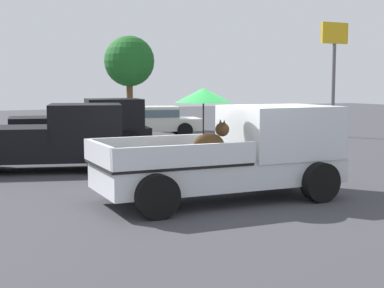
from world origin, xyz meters
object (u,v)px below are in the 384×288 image
pickup_truck_far (49,139)px  parked_sedan_near (152,120)px  motel_sign (334,57)px  pickup_truck_main (241,152)px  pickup_truck_red (86,126)px

pickup_truck_far → parked_sedan_near: 9.83m
motel_sign → pickup_truck_main: bearing=-138.0°
parked_sedan_near → pickup_truck_red: bearing=56.5°
pickup_truck_main → motel_sign: 14.57m
motel_sign → parked_sedan_near: bearing=153.5°
parked_sedan_near → motel_sign: motel_sign is taller
pickup_truck_red → pickup_truck_main: bearing=-76.1°
pickup_truck_main → parked_sedan_near: 13.62m
pickup_truck_far → parked_sedan_near: size_ratio=1.11×
pickup_truck_red → motel_sign: size_ratio=1.03×
motel_sign → pickup_truck_red: bearing=180.0°
pickup_truck_far → motel_sign: motel_sign is taller
pickup_truck_main → motel_sign: (10.67, 9.60, 2.52)m
pickup_truck_red → motel_sign: motel_sign is taller
pickup_truck_red → pickup_truck_far: same height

